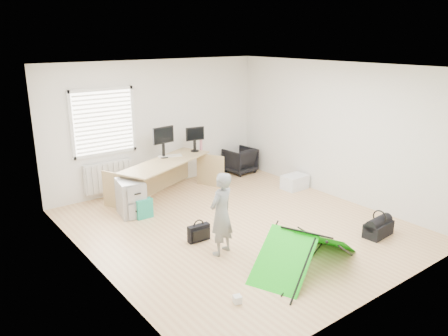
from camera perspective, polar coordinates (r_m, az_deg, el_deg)
ground at (r=7.65m, az=1.83°, el=-7.52°), size 5.50×5.50×0.00m
back_wall at (r=9.44m, az=-8.71°, el=5.63°), size 5.00×0.02×2.70m
window at (r=8.87m, az=-15.47°, el=5.81°), size 1.20×0.06×1.20m
radiator at (r=9.10m, az=-14.84°, el=-1.03°), size 1.00×0.12×0.60m
desk at (r=8.93m, az=-7.49°, el=-1.44°), size 2.30×1.52×0.75m
filing_cabinet at (r=8.16m, az=-12.09°, el=-3.79°), size 0.52×0.63×0.66m
monitor_left at (r=9.06m, az=-7.93°, el=2.84°), size 0.50×0.16×0.47m
monitor_right at (r=9.47m, az=-3.86°, el=3.34°), size 0.42×0.15×0.40m
keyboard at (r=9.16m, az=-7.06°, el=1.57°), size 0.51×0.30×0.02m
thermos at (r=9.60m, az=-3.02°, el=3.01°), size 0.08×0.08×0.22m
office_chair at (r=10.46m, az=2.10°, el=1.00°), size 0.70×0.72×0.60m
person at (r=6.48m, az=-0.35°, el=-6.02°), size 0.54×0.43×1.28m
kite at (r=6.36m, az=10.59°, el=-10.47°), size 1.89×1.38×0.54m
storage_crate at (r=9.51m, az=9.22°, el=-1.81°), size 0.54×0.38×0.30m
tote_bag at (r=8.02m, az=-10.39°, el=-5.23°), size 0.31×0.14×0.36m
laptop_bag at (r=7.07m, az=-3.32°, el=-8.46°), size 0.37×0.13×0.27m
white_box at (r=5.62m, az=1.75°, el=-16.78°), size 0.12×0.12×0.10m
duffel_bag at (r=7.67m, az=19.50°, el=-7.53°), size 0.56×0.32×0.23m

